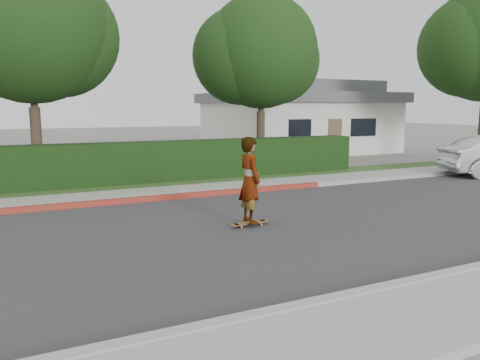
# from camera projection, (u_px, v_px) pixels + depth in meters

# --- Properties ---
(ground) EXTENTS (120.00, 120.00, 0.00)m
(ground) POSITION_uv_depth(u_px,v_px,m) (378.00, 213.00, 11.93)
(ground) COLOR slate
(ground) RESTS_ON ground
(road) EXTENTS (60.00, 8.00, 0.01)m
(road) POSITION_uv_depth(u_px,v_px,m) (378.00, 213.00, 11.93)
(road) COLOR #2D2D30
(road) RESTS_ON ground
(curb_far) EXTENTS (60.00, 0.20, 0.15)m
(curb_far) POSITION_uv_depth(u_px,v_px,m) (291.00, 187.00, 15.55)
(curb_far) COLOR #9E9E99
(curb_far) RESTS_ON ground
(curb_red_section) EXTENTS (12.00, 0.21, 0.15)m
(curb_red_section) POSITION_uv_depth(u_px,v_px,m) (143.00, 199.00, 13.37)
(curb_red_section) COLOR maroon
(curb_red_section) RESTS_ON ground
(sidewalk_far) EXTENTS (60.00, 1.60, 0.12)m
(sidewalk_far) POSITION_uv_depth(u_px,v_px,m) (278.00, 183.00, 16.35)
(sidewalk_far) COLOR gray
(sidewalk_far) RESTS_ON ground
(planting_strip) EXTENTS (60.00, 1.60, 0.10)m
(planting_strip) POSITION_uv_depth(u_px,v_px,m) (256.00, 178.00, 17.78)
(planting_strip) COLOR #2D4C1E
(planting_strip) RESTS_ON ground
(hedge) EXTENTS (15.00, 1.00, 1.50)m
(hedge) POSITION_uv_depth(u_px,v_px,m) (175.00, 162.00, 16.89)
(hedge) COLOR black
(hedge) RESTS_ON ground
(tree_left) EXTENTS (5.99, 5.21, 8.00)m
(tree_left) POSITION_uv_depth(u_px,v_px,m) (29.00, 29.00, 15.56)
(tree_left) COLOR #33261C
(tree_left) RESTS_ON ground
(tree_center) EXTENTS (5.66, 4.84, 7.44)m
(tree_center) POSITION_uv_depth(u_px,v_px,m) (259.00, 55.00, 19.99)
(tree_center) COLOR #33261C
(tree_center) RESTS_ON ground
(house) EXTENTS (10.60, 8.60, 4.30)m
(house) POSITION_uv_depth(u_px,v_px,m) (298.00, 118.00, 29.29)
(house) COLOR beige
(house) RESTS_ON ground
(skateboard) EXTENTS (0.99, 0.26, 0.09)m
(skateboard) POSITION_uv_depth(u_px,v_px,m) (250.00, 223.00, 10.58)
(skateboard) COLOR #B06430
(skateboard) RESTS_ON ground
(skateboarder) EXTENTS (0.47, 0.71, 1.93)m
(skateboarder) POSITION_uv_depth(u_px,v_px,m) (250.00, 180.00, 10.43)
(skateboarder) COLOR white
(skateboarder) RESTS_ON skateboard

